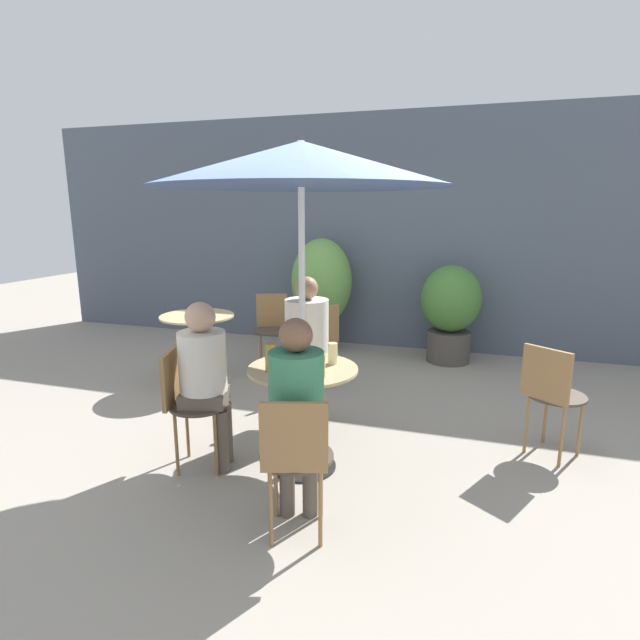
% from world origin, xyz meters
% --- Properties ---
extents(ground_plane, '(20.00, 20.00, 0.00)m').
position_xyz_m(ground_plane, '(0.00, 0.00, 0.00)').
color(ground_plane, gray).
extents(storefront_wall, '(10.00, 0.06, 3.00)m').
position_xyz_m(storefront_wall, '(0.00, 3.44, 1.50)').
color(storefront_wall, '#4C5666').
rests_on(storefront_wall, ground_plane).
extents(cafe_table_near, '(0.76, 0.76, 0.75)m').
position_xyz_m(cafe_table_near, '(0.04, 0.02, 0.55)').
color(cafe_table_near, black).
rests_on(cafe_table_near, ground_plane).
extents(cafe_table_far, '(0.75, 0.75, 0.75)m').
position_xyz_m(cafe_table_far, '(-1.57, 1.33, 0.54)').
color(cafe_table_far, black).
rests_on(cafe_table_far, ground_plane).
extents(bistro_chair_0, '(0.43, 0.45, 0.86)m').
position_xyz_m(bistro_chair_0, '(-0.19, 0.81, 0.53)').
color(bistro_chair_0, '#42382D').
rests_on(bistro_chair_0, ground_plane).
extents(bistro_chair_1, '(0.45, 0.43, 0.86)m').
position_xyz_m(bistro_chair_1, '(-0.75, -0.21, 0.53)').
color(bistro_chair_1, '#42382D').
rests_on(bistro_chair_1, ground_plane).
extents(bistro_chair_2, '(0.43, 0.45, 0.86)m').
position_xyz_m(bistro_chair_2, '(0.27, -0.76, 0.53)').
color(bistro_chair_2, '#42382D').
rests_on(bistro_chair_2, ground_plane).
extents(bistro_chair_3, '(0.47, 0.47, 0.86)m').
position_xyz_m(bistro_chair_3, '(1.71, 0.69, 0.53)').
color(bistro_chair_3, '#42382D').
rests_on(bistro_chair_3, ground_plane).
extents(bistro_chair_4, '(0.47, 0.47, 0.86)m').
position_xyz_m(bistro_chair_4, '(-0.36, 1.65, 0.53)').
color(bistro_chair_4, '#42382D').
rests_on(bistro_chair_4, ground_plane).
extents(bistro_chair_5, '(0.45, 0.46, 0.86)m').
position_xyz_m(bistro_chair_5, '(-1.05, 2.06, 0.53)').
color(bistro_chair_5, '#42382D').
rests_on(bistro_chair_5, ground_plane).
extents(seated_person_0, '(0.39, 0.41, 1.28)m').
position_xyz_m(seated_person_0, '(-0.15, 0.67, 0.76)').
color(seated_person_0, '#2D2D33').
rests_on(seated_person_0, ground_plane).
extents(seated_person_1, '(0.38, 0.35, 1.20)m').
position_xyz_m(seated_person_1, '(-0.61, -0.17, 0.72)').
color(seated_person_1, brown).
rests_on(seated_person_1, ground_plane).
extents(seated_person_2, '(0.33, 0.35, 1.24)m').
position_xyz_m(seated_person_2, '(0.23, -0.63, 0.75)').
color(seated_person_2, brown).
rests_on(seated_person_2, ground_plane).
extents(beer_glass_0, '(0.07, 0.07, 0.14)m').
position_xyz_m(beer_glass_0, '(-0.10, 0.21, 0.82)').
color(beer_glass_0, beige).
rests_on(beer_glass_0, cafe_table_near).
extents(beer_glass_1, '(0.07, 0.07, 0.19)m').
position_xyz_m(beer_glass_1, '(-0.14, -0.12, 0.84)').
color(beer_glass_1, '#B28433').
rests_on(beer_glass_1, cafe_table_near).
extents(beer_glass_2, '(0.07, 0.07, 0.15)m').
position_xyz_m(beer_glass_2, '(0.21, -0.13, 0.82)').
color(beer_glass_2, '#B28433').
rests_on(beer_glass_2, cafe_table_near).
extents(beer_glass_3, '(0.07, 0.07, 0.15)m').
position_xyz_m(beer_glass_3, '(0.21, 0.17, 0.82)').
color(beer_glass_3, beige).
rests_on(beer_glass_3, cafe_table_near).
extents(potted_plant_0, '(0.78, 0.78, 1.45)m').
position_xyz_m(potted_plant_0, '(-0.74, 2.99, 0.84)').
color(potted_plant_0, '#47423D').
rests_on(potted_plant_0, ground_plane).
extents(potted_plant_1, '(0.70, 0.70, 1.17)m').
position_xyz_m(potted_plant_1, '(0.88, 2.95, 0.66)').
color(potted_plant_1, '#47423D').
rests_on(potted_plant_1, ground_plane).
extents(umbrella, '(1.92, 1.92, 2.23)m').
position_xyz_m(umbrella, '(0.04, 0.02, 2.08)').
color(umbrella, silver).
rests_on(umbrella, ground_plane).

